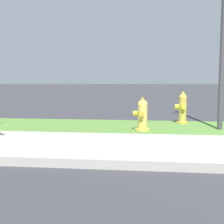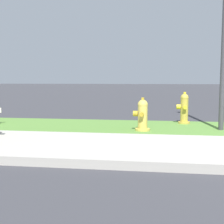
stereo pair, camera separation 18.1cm
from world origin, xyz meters
The scene contains 2 objects.
fire_hydrant_far_end centered at (-2.56, 2.82, 0.38)m, with size 0.34×0.37×0.78m.
fire_hydrant_mid_block centered at (-3.52, 1.62, 0.34)m, with size 0.36×0.39×0.71m.
Camera 2 is at (-3.21, -4.98, 1.11)m, focal length 50.00 mm.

